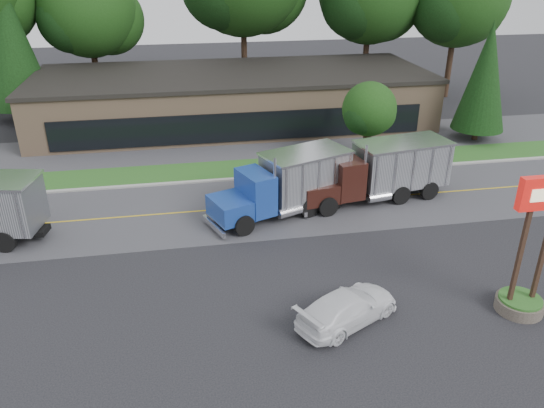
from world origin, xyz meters
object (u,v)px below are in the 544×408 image
Objects in this scene: bilo_sign at (528,268)px; rally_car at (348,307)px; dump_truck_maroon at (382,170)px; dump_truck_blue at (288,182)px.

bilo_sign reaches higher than rally_car.
bilo_sign reaches higher than dump_truck_maroon.
dump_truck_maroon is (-1.72, 11.45, -0.21)m from bilo_sign.
dump_truck_maroon is 2.08× the size of rally_car.
dump_truck_blue is 5.82m from dump_truck_maroon.
rally_car is (0.31, -10.04, -1.14)m from dump_truck_blue.
dump_truck_maroon is (5.76, 0.87, 0.01)m from dump_truck_blue.
bilo_sign reaches higher than dump_truck_blue.
dump_truck_maroon is at bearing 98.54° from bilo_sign.
bilo_sign is at bearing 104.39° from dump_truck_blue.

